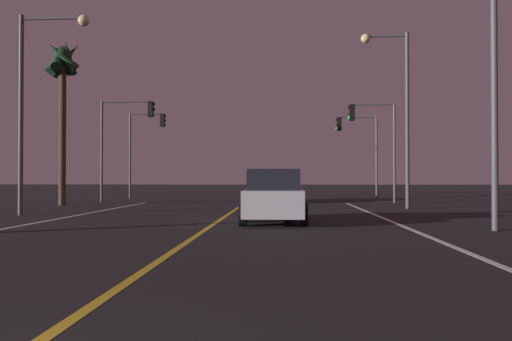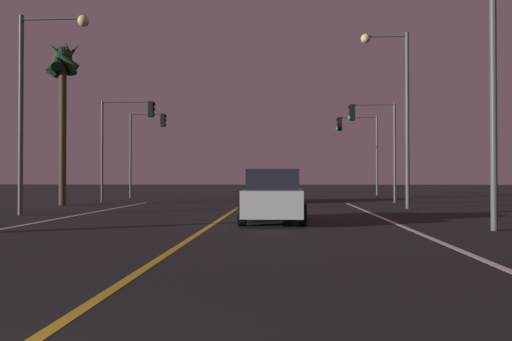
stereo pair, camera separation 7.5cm
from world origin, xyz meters
name	(u,v)px [view 1 (the left image)]	position (x,y,z in m)	size (l,w,h in m)	color
lane_edge_right	(431,237)	(5.68, 10.20, 0.00)	(0.16, 32.40, 0.01)	silver
lane_center_divider	(196,236)	(0.00, 10.20, 0.00)	(0.16, 32.40, 0.01)	gold
car_lead_same_lane	(274,197)	(1.85, 14.14, 0.82)	(2.02, 4.30, 1.70)	black
car_ahead_far	(278,188)	(1.84, 27.74, 0.82)	(2.02, 4.30, 1.70)	black
traffic_light_near_right	(373,130)	(7.21, 26.90, 4.15)	(2.70, 0.36, 5.63)	#4C4C51
traffic_light_near_left	(126,127)	(-6.97, 26.90, 4.36)	(3.22, 0.36, 5.91)	#4C4C51
traffic_light_far_right	(357,138)	(7.14, 32.40, 4.11)	(2.82, 0.36, 5.56)	#4C4C51
traffic_light_far_left	(146,136)	(-7.29, 32.40, 4.31)	(2.59, 0.36, 5.89)	#4C4C51
street_lamp_right_near	(473,28)	(7.34, 11.92, 5.51)	(2.53, 0.44, 8.75)	#4C4C51
street_lamp_left_mid	(38,86)	(-7.22, 16.71, 4.94)	(2.75, 0.44, 7.67)	#4C4C51
street_lamp_right_far	(397,97)	(7.39, 21.62, 5.17)	(2.21, 0.44, 8.16)	#4C4C51
palm_tree_left_mid	(63,73)	(-9.31, 23.60, 6.87)	(1.97, 1.89, 8.66)	#473826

